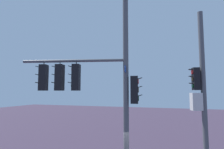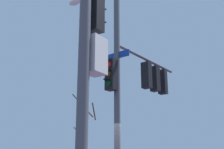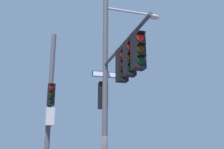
# 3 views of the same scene
# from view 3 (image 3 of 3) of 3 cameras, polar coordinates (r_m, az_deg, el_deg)

# --- Properties ---
(main_signal_pole_assembly) EXTENTS (5.07, 3.09, 8.52)m
(main_signal_pole_assembly) POSITION_cam_3_polar(r_m,az_deg,el_deg) (10.02, 0.86, 0.21)
(main_signal_pole_assembly) COLOR #4C4F54
(main_signal_pole_assembly) RESTS_ON ground
(secondary_pole_assembly) EXTENTS (0.79, 0.51, 8.09)m
(secondary_pole_assembly) POSITION_cam_3_polar(r_m,az_deg,el_deg) (14.03, -12.90, -6.83)
(secondary_pole_assembly) COLOR #4C4F54
(secondary_pole_assembly) RESTS_ON ground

